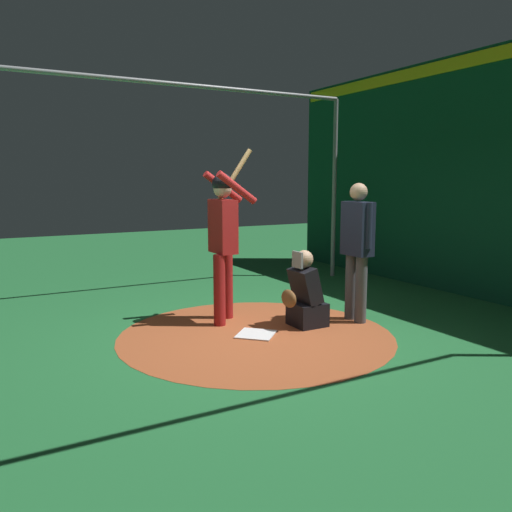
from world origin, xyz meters
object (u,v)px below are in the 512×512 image
(home_plate, at_px, (256,334))
(umpire, at_px, (357,244))
(batter, at_px, (224,231))
(catcher, at_px, (305,297))

(home_plate, relative_size, umpire, 0.24)
(batter, bearing_deg, umpire, 151.90)
(home_plate, bearing_deg, batter, -84.81)
(umpire, bearing_deg, home_plate, -3.12)
(home_plate, distance_m, catcher, 0.81)
(home_plate, height_order, catcher, catcher)
(catcher, bearing_deg, home_plate, 2.72)
(home_plate, bearing_deg, umpire, 176.88)
(batter, relative_size, umpire, 1.25)
(home_plate, height_order, batter, batter)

